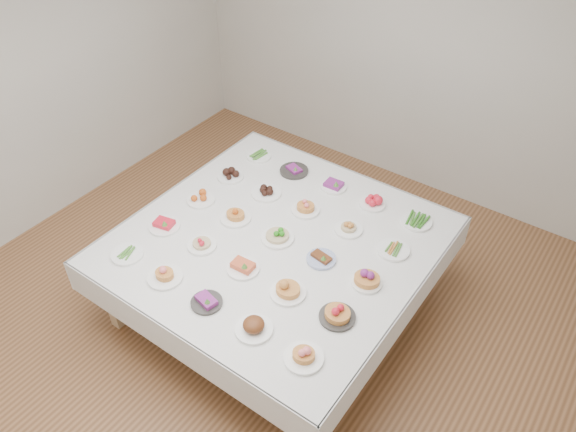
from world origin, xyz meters
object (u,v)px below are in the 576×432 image
Objects in this scene: dish_0 at (127,254)px; dish_24 at (417,220)px; display_table at (277,245)px; dish_12 at (277,232)px.

dish_24 reaches higher than dish_0.
dish_24 reaches higher than display_table.
display_table is at bearing -142.51° from dish_12.
display_table is at bearing 44.96° from dish_0.
display_table is 0.13m from dish_12.
dish_24 is at bearing 45.37° from display_table.
dish_24 is (1.59, 1.60, 0.01)m from dish_0.
dish_12 is (0.80, 0.80, 0.05)m from dish_0.
display_table is at bearing -134.63° from dish_24.
dish_0 is at bearing -134.84° from dish_24.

